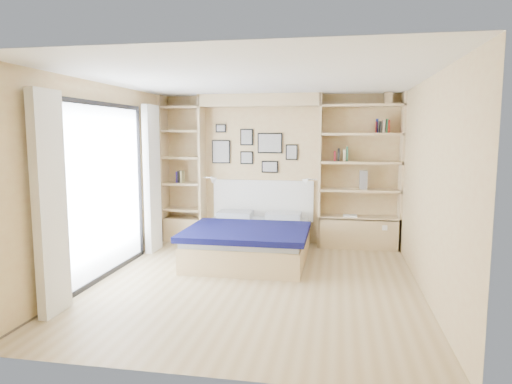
# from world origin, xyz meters

# --- Properties ---
(ground) EXTENTS (4.50, 4.50, 0.00)m
(ground) POSITION_xyz_m (0.00, 0.00, 0.00)
(ground) COLOR tan
(ground) RESTS_ON ground
(room_shell) EXTENTS (4.50, 4.50, 4.50)m
(room_shell) POSITION_xyz_m (-0.39, 1.52, 1.08)
(room_shell) COLOR #CEB67C
(room_shell) RESTS_ON ground
(bed) EXTENTS (1.73, 2.15, 1.07)m
(bed) POSITION_xyz_m (-0.27, 1.16, 0.28)
(bed) COLOR tan
(bed) RESTS_ON ground
(photo_gallery) EXTENTS (1.48, 0.02, 0.82)m
(photo_gallery) POSITION_xyz_m (-0.45, 2.22, 1.60)
(photo_gallery) COLOR black
(photo_gallery) RESTS_ON ground
(reading_lamps) EXTENTS (1.92, 0.12, 0.15)m
(reading_lamps) POSITION_xyz_m (-0.30, 2.00, 1.10)
(reading_lamps) COLOR silver
(reading_lamps) RESTS_ON ground
(shelf_decor) EXTENTS (3.58, 0.23, 2.03)m
(shelf_decor) POSITION_xyz_m (1.13, 2.07, 1.70)
(shelf_decor) COLOR maroon
(shelf_decor) RESTS_ON ground
(deck) EXTENTS (3.20, 4.00, 0.05)m
(deck) POSITION_xyz_m (-3.60, 0.00, 0.00)
(deck) COLOR brown
(deck) RESTS_ON ground
(deck_chair) EXTENTS (0.49, 0.73, 0.70)m
(deck_chair) POSITION_xyz_m (-3.44, -0.17, 0.33)
(deck_chair) COLOR tan
(deck_chair) RESTS_ON ground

